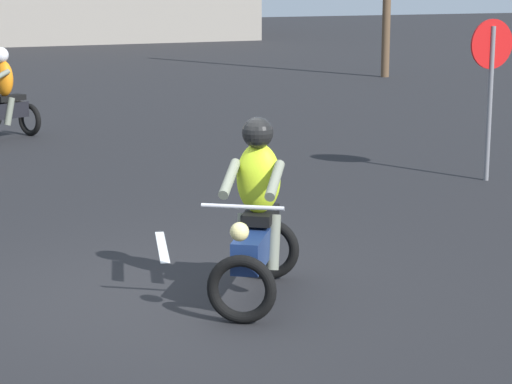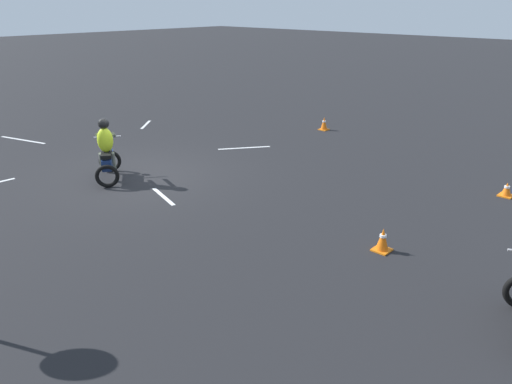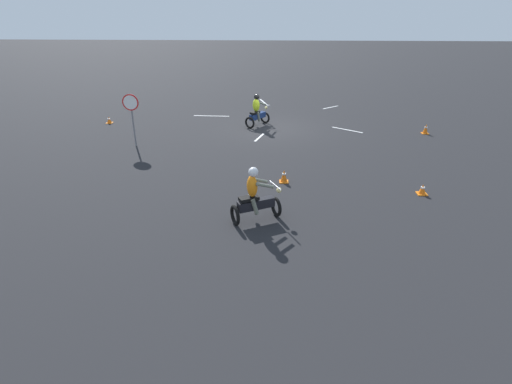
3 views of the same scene
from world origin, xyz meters
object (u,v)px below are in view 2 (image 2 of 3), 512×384
(motorcycle_rider_foreground, at_px, (107,153))
(traffic_cone_near_left, at_px, (324,124))
(traffic_cone_mid_center, at_px, (383,240))
(traffic_cone_mid_left, at_px, (507,190))

(motorcycle_rider_foreground, xyz_separation_m, traffic_cone_near_left, (-8.30, 1.01, -0.50))
(motorcycle_rider_foreground, bearing_deg, traffic_cone_near_left, 28.20)
(traffic_cone_mid_center, xyz_separation_m, traffic_cone_mid_left, (-4.56, 0.79, -0.06))
(traffic_cone_near_left, distance_m, traffic_cone_mid_center, 9.45)
(motorcycle_rider_foreground, relative_size, traffic_cone_mid_left, 4.75)
(traffic_cone_near_left, height_order, traffic_cone_mid_center, traffic_cone_near_left)
(traffic_cone_mid_left, bearing_deg, traffic_cone_near_left, -109.03)
(traffic_cone_near_left, xyz_separation_m, traffic_cone_mid_left, (2.46, 7.12, -0.06))
(motorcycle_rider_foreground, height_order, traffic_cone_mid_left, motorcycle_rider_foreground)
(traffic_cone_near_left, relative_size, traffic_cone_mid_left, 1.35)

